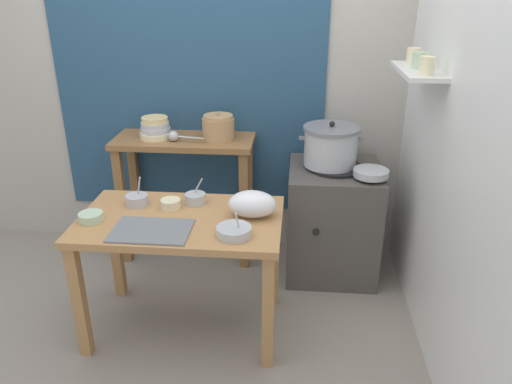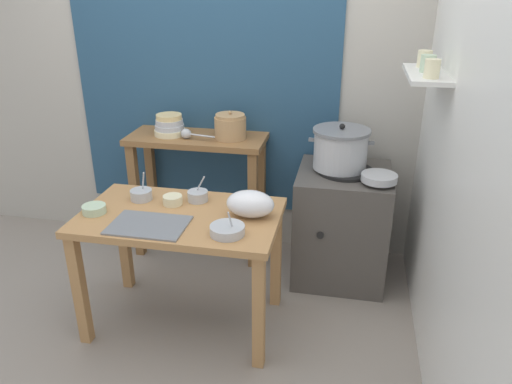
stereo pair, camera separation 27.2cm
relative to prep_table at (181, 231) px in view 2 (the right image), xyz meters
The scene contains 18 objects.
ground_plane 0.61m from the prep_table, 84.68° to the left, with size 9.00×9.00×0.00m, color gray.
wall_back 1.31m from the prep_table, 85.62° to the left, with size 4.40×0.12×2.60m.
wall_right 1.58m from the prep_table, ahead, with size 0.30×3.20×2.60m.
prep_table is the anchor object (origin of this frame).
back_shelf_table 0.86m from the prep_table, 100.73° to the left, with size 0.96×0.40×0.90m.
stove_block 1.15m from the prep_table, 39.05° to the left, with size 0.60×0.61×0.78m.
steamer_pot 1.15m from the prep_table, 41.15° to the left, with size 0.41×0.36×0.29m.
clay_pot 0.92m from the prep_table, 84.24° to the left, with size 0.22×0.22×0.19m.
bowl_stack_enamel 0.97m from the prep_table, 112.71° to the left, with size 0.22×0.22×0.15m.
ladle 0.86m from the prep_table, 104.61° to the left, with size 0.25×0.08×0.07m.
serving_tray 0.23m from the prep_table, 122.57° to the right, with size 0.40×0.28×0.01m, color slate.
plastic_bag 0.43m from the prep_table, ahead, with size 0.26×0.17×0.15m, color white.
wide_pan 1.23m from the prep_table, 26.96° to the left, with size 0.22×0.22×0.04m, color #B7BABF.
prep_bowl_0 0.24m from the prep_table, 75.53° to the left, with size 0.12×0.12×0.15m.
prep_bowl_1 0.39m from the prep_table, 29.06° to the right, with size 0.18×0.18×0.14m.
prep_bowl_2 0.34m from the prep_table, 153.76° to the left, with size 0.13×0.13×0.18m.
prep_bowl_3 0.19m from the prep_table, 124.92° to the left, with size 0.11×0.11×0.05m.
prep_bowl_4 0.49m from the prep_table, behind, with size 0.13×0.13×0.05m.
Camera 2 is at (0.89, -2.31, 1.91)m, focal length 34.52 mm.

